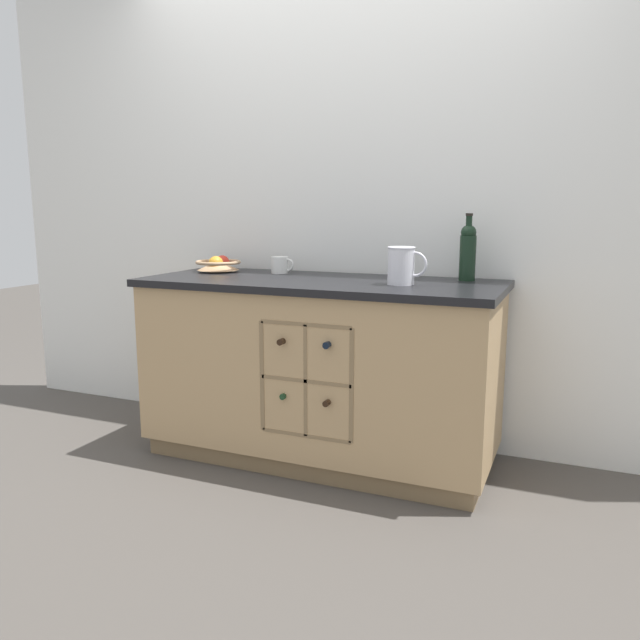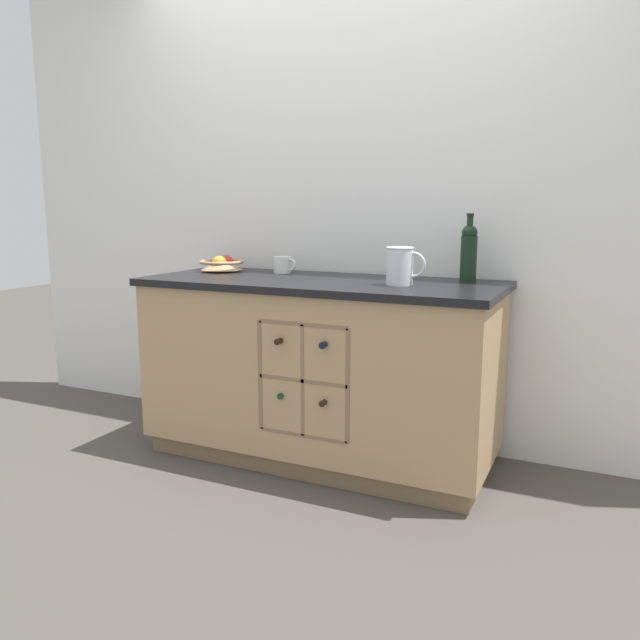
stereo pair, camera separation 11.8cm
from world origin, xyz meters
The scene contains 7 objects.
ground_plane centered at (0.00, 0.00, 0.00)m, with size 14.00×14.00×0.00m, color #4C4742.
back_wall centered at (0.00, 0.40, 1.27)m, with size 4.40×0.06×2.55m, color white.
kitchen_island centered at (0.00, 0.00, 0.45)m, with size 1.71×0.71×0.89m.
fruit_bowl centered at (-0.64, 0.13, 0.93)m, with size 0.24×0.24×0.09m.
white_pitcher centered at (0.41, -0.03, 0.97)m, with size 0.18×0.12×0.17m.
ceramic_mug centered at (-0.31, 0.20, 0.93)m, with size 0.13×0.09×0.09m.
standing_wine_bottle centered at (0.65, 0.24, 1.03)m, with size 0.08×0.08×0.31m.
Camera 2 is at (1.25, -2.67, 1.22)m, focal length 35.00 mm.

